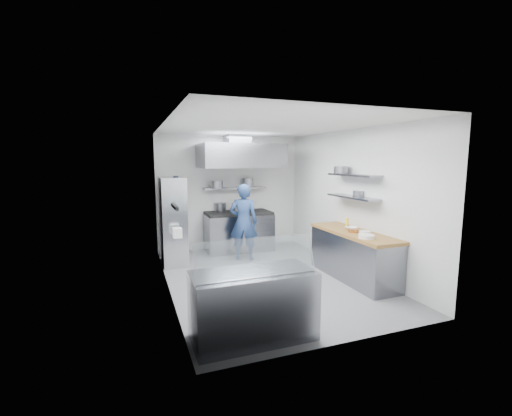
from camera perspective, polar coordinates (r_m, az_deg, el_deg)
name	(u,v)px	position (r m, az deg, el deg)	size (l,w,h in m)	color
floor	(267,277)	(6.60, 1.84, -11.50)	(5.00, 5.00, 0.00)	slate
ceiling	(268,126)	(6.26, 1.96, 13.48)	(5.00, 5.00, 0.00)	silver
wall_back	(230,192)	(8.63, -4.38, 2.61)	(3.60, 0.02, 2.80)	white
wall_front	(349,230)	(4.10, 15.22, -3.48)	(3.60, 0.02, 2.80)	white
wall_left	(167,209)	(5.84, -14.68, -0.13)	(5.00, 0.02, 2.80)	white
wall_right	(350,200)	(7.15, 15.39, 1.26)	(5.00, 0.02, 2.80)	white
gas_range	(239,232)	(8.42, -2.91, -4.06)	(1.60, 0.80, 0.90)	gray
cooktop	(239,213)	(8.33, -2.93, -0.82)	(1.57, 0.78, 0.06)	black
stock_pot_left	(221,207)	(8.52, -5.94, 0.22)	(0.28, 0.28, 0.20)	slate
stock_pot_mid	(238,207)	(8.19, -2.95, 0.09)	(0.32, 0.32, 0.24)	slate
over_range_shelf	(235,188)	(8.49, -3.44, 3.34)	(1.60, 0.30, 0.04)	gray
shelf_pot_a	(217,185)	(8.15, -6.53, 3.89)	(0.27, 0.27, 0.18)	slate
shelf_pot_b	(248,183)	(8.56, -1.35, 4.26)	(0.26, 0.26, 0.22)	slate
extractor_hood	(240,156)	(8.07, -2.62, 8.66)	(1.90, 1.15, 0.55)	gray
hood_duct	(237,140)	(8.30, -3.12, 11.26)	(0.55, 0.55, 0.24)	slate
red_firebox	(180,193)	(8.31, -12.59, 2.38)	(0.22, 0.10, 0.26)	#B51C0E
chef	(244,222)	(7.55, -2.09, -2.35)	(0.62, 0.41, 1.70)	navy
wire_rack	(173,221)	(7.47, -13.68, -2.09)	(0.50, 0.90, 1.85)	silver
rack_bin_a	(177,233)	(6.84, -12.98, -4.05)	(0.17, 0.21, 0.19)	white
rack_bin_b	(174,205)	(7.16, -13.53, 0.53)	(0.15, 0.20, 0.18)	yellow
rack_jar	(176,180)	(7.05, -13.19, 4.51)	(0.11, 0.11, 0.18)	black
knife_strip	(175,207)	(4.94, -13.41, 0.24)	(0.04, 0.55, 0.05)	black
prep_counter_base	(353,257)	(6.67, 15.85, -7.81)	(0.62, 2.00, 0.84)	gray
prep_counter_top	(354,233)	(6.56, 16.00, -4.02)	(0.65, 2.04, 0.06)	olive
plate_stack_a	(366,236)	(6.04, 17.92, -4.53)	(0.26, 0.26, 0.06)	white
plate_stack_b	(365,233)	(6.33, 17.70, -3.96)	(0.20, 0.20, 0.06)	white
copper_pan	(353,231)	(6.47, 15.90, -3.65)	(0.18, 0.18, 0.06)	#B36832
squeeze_bottle	(347,223)	(6.91, 14.95, -2.37)	(0.06, 0.06, 0.18)	yellow
mixing_bowl	(351,228)	(6.70, 15.60, -3.28)	(0.22, 0.22, 0.05)	white
wall_shelf_lower	(353,197)	(6.80, 15.79, 1.77)	(0.30, 1.30, 0.04)	gray
wall_shelf_upper	(353,175)	(6.77, 15.93, 5.30)	(0.30, 1.30, 0.04)	gray
shelf_pot_c	(358,193)	(6.82, 16.71, 2.34)	(0.21, 0.21, 0.10)	slate
shelf_pot_d	(341,170)	(7.05, 14.03, 6.19)	(0.29, 0.29, 0.14)	slate
display_case	(253,305)	(4.37, -0.51, -15.91)	(1.50, 0.70, 0.85)	gray
display_glass	(256,257)	(4.04, 0.06, -8.17)	(1.47, 0.02, 0.45)	silver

